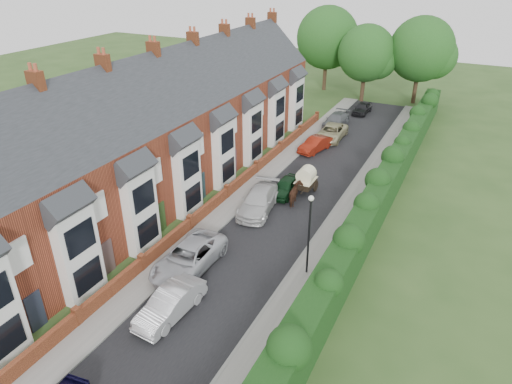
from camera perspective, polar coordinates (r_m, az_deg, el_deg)
ground at (r=25.51m, az=-4.35°, el=-12.96°), size 140.00×140.00×0.00m
road at (r=33.81m, az=4.39°, el=-1.75°), size 6.00×58.00×0.02m
pavement_hedge_side at (r=32.70m, az=11.04°, el=-3.23°), size 2.20×58.00×0.12m
pavement_house_side at (r=35.20m, az=-1.40°, el=-0.31°), size 1.70×58.00×0.12m
kerb_hedge_side at (r=32.93m, az=9.30°, el=-2.82°), size 0.18×58.00×0.13m
kerb_house_side at (r=34.87m, az=-0.23°, el=-0.57°), size 0.18×58.00×0.13m
hedge at (r=31.62m, az=14.40°, el=-1.54°), size 2.10×58.00×2.85m
terrace_row at (r=35.94m, az=-11.56°, el=7.44°), size 9.05×40.50×11.50m
garden_wall_row at (r=34.68m, az=-3.64°, el=-0.07°), size 0.35×40.35×1.10m
lamppost at (r=25.32m, az=6.69°, el=-4.18°), size 0.32×0.32×5.16m
tree_far_left at (r=58.96m, az=13.97°, el=16.31°), size 7.14×6.80×9.29m
tree_far_right at (r=59.78m, az=20.35°, el=16.19°), size 7.98×7.60×10.31m
tree_far_back at (r=63.20m, az=9.29°, el=18.30°), size 8.40×8.00×10.82m
car_silver_a at (r=24.35m, az=-10.67°, el=-13.56°), size 1.81×4.48×1.45m
car_silver_b at (r=27.28m, az=-8.39°, el=-8.07°), size 2.62×5.59×1.55m
car_white at (r=32.85m, az=0.32°, el=-1.11°), size 2.94×5.50×1.52m
car_green at (r=35.18m, az=3.76°, el=0.69°), size 1.53×3.79×1.29m
car_red at (r=43.35m, az=7.40°, el=5.92°), size 2.31×4.23×1.32m
car_beige at (r=46.51m, az=9.41°, el=7.35°), size 2.37×5.04×1.39m
car_grey at (r=50.28m, az=9.98°, el=8.84°), size 2.05×4.73×1.36m
car_black at (r=55.12m, az=13.14°, el=10.19°), size 1.72×3.90×1.31m
horse at (r=33.74m, az=4.98°, el=-0.29°), size 1.31×2.07×1.62m
horse_cart at (r=35.28m, az=6.28°, el=1.74°), size 1.36×3.00×2.16m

